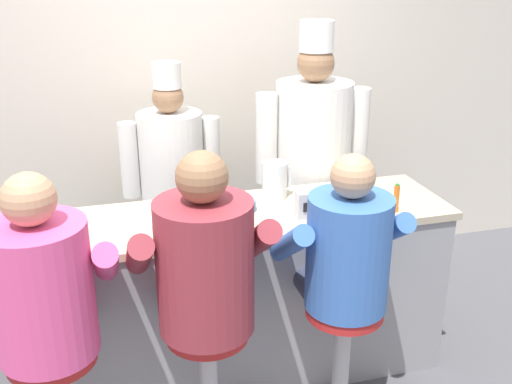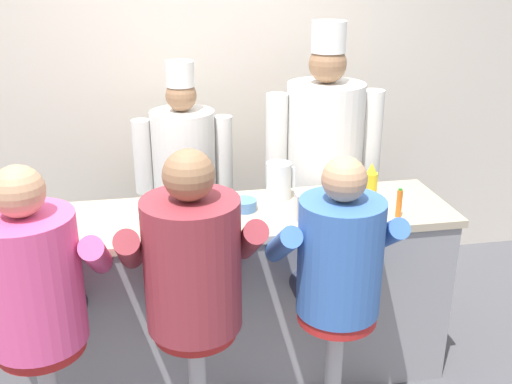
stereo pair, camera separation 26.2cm
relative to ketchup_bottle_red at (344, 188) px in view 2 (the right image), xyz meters
The scene contains 15 objects.
wall_back 1.49m from the ketchup_bottle_red, 116.55° to the left, with size 10.00×0.06×2.70m.
diner_counter 0.89m from the ketchup_bottle_red, behind, with size 2.45×0.61×0.97m.
ketchup_bottle_red is the anchor object (origin of this frame).
mustard_bottle_yellow 0.15m from the ketchup_bottle_red, ahead, with size 0.07×0.07×0.24m.
hot_sauce_bottle_orange 0.29m from the ketchup_bottle_red, 32.08° to the right, with size 0.03×0.03×0.15m.
water_pitcher_clear 0.37m from the ketchup_bottle_red, 145.39° to the left, with size 0.16×0.14×0.20m.
breakfast_plate 0.93m from the ketchup_bottle_red, behind, with size 0.26×0.26×0.05m.
cereal_bowl 0.53m from the ketchup_bottle_red, behind, with size 0.13×0.13×0.06m.
coffee_mug_tan 1.62m from the ketchup_bottle_red, behind, with size 0.14×0.09×0.08m.
napkin_dispenser_chrome 0.24m from the ketchup_bottle_red, 157.64° to the right, with size 0.12×0.07×0.13m.
diner_seated_pink 1.56m from the ketchup_bottle_red, 162.30° to the right, with size 0.61×0.60×1.46m.
diner_seated_maroon 0.96m from the ketchup_bottle_red, 150.43° to the right, with size 0.63×0.62×1.49m.
diner_seated_blue 0.54m from the ketchup_bottle_red, 110.73° to the right, with size 0.57×0.57×1.42m.
cook_in_whites_near 1.20m from the ketchup_bottle_red, 130.37° to the left, with size 0.63×0.40×1.61m.
cook_in_whites_far 0.62m from the ketchup_bottle_red, 83.49° to the left, with size 0.73×0.47×1.86m.
Camera 2 is at (-0.31, -2.49, 2.19)m, focal length 42.00 mm.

